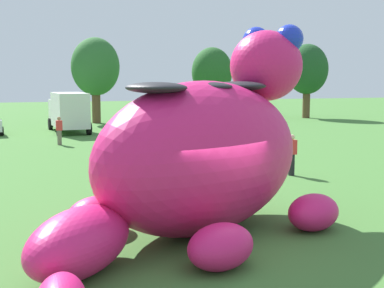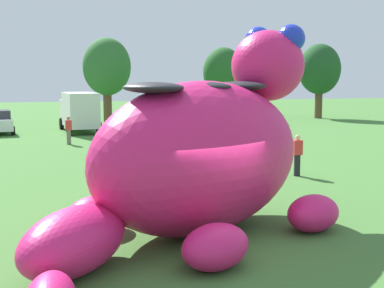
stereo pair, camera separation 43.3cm
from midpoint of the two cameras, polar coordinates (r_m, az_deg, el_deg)
ground_plane at (r=13.03m, az=3.56°, el=-10.81°), size 160.00×160.00×0.00m
giant_inflatable_creature at (r=13.64m, az=2.06°, el=-1.18°), size 9.04×9.33×5.58m
box_truck at (r=40.16m, az=-11.88°, el=3.58°), size 2.83×6.56×2.95m
tree_mid_left at (r=47.81m, az=-8.97°, el=8.23°), size 4.27×4.27×7.58m
tree_centre_left at (r=50.79m, az=3.67°, el=7.75°), size 3.91×3.91×6.93m
tree_centre at (r=54.26m, az=13.90°, el=7.84°), size 4.16×4.16×7.39m
spectator_near_inflatable at (r=22.08m, az=11.92°, el=-1.23°), size 0.38×0.26×1.71m
spectator_mid_field at (r=32.69m, az=-12.87°, el=1.44°), size 0.38×0.26×1.71m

